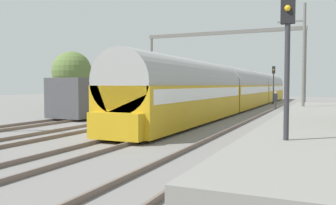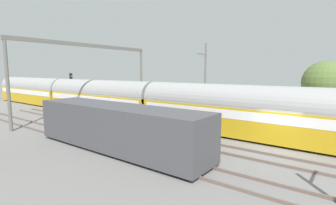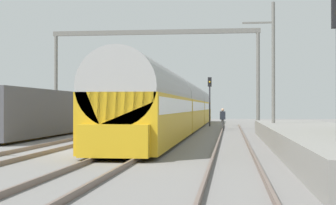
# 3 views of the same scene
# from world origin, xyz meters

# --- Properties ---
(ground) EXTENTS (120.00, 120.00, 0.00)m
(ground) POSITION_xyz_m (0.00, 0.00, 0.00)
(ground) COLOR slate
(track_far_west) EXTENTS (1.52, 60.00, 0.16)m
(track_far_west) POSITION_xyz_m (-5.96, 0.00, 0.08)
(track_far_west) COLOR #6A5950
(track_far_west) RESTS_ON ground
(track_west) EXTENTS (1.51, 60.00, 0.16)m
(track_west) POSITION_xyz_m (-1.99, 0.00, 0.08)
(track_west) COLOR #6A5950
(track_west) RESTS_ON ground
(track_east) EXTENTS (1.51, 60.00, 0.16)m
(track_east) POSITION_xyz_m (1.99, 0.00, 0.08)
(track_east) COLOR #6A5950
(track_east) RESTS_ON ground
(track_far_east) EXTENTS (1.52, 60.00, 0.16)m
(track_far_east) POSITION_xyz_m (5.96, 0.00, 0.08)
(track_far_east) COLOR #6A5950
(track_far_east) RESTS_ON ground
(platform) EXTENTS (4.40, 28.00, 0.90)m
(platform) POSITION_xyz_m (9.78, 2.00, 0.45)
(platform) COLOR gray
(platform) RESTS_ON ground
(passenger_train) EXTENTS (2.93, 49.20, 3.82)m
(passenger_train) POSITION_xyz_m (1.99, 20.09, 1.97)
(passenger_train) COLOR gold
(passenger_train) RESTS_ON ground
(freight_car) EXTENTS (2.80, 13.00, 2.70)m
(freight_car) POSITION_xyz_m (-5.96, 8.16, 1.47)
(freight_car) COLOR #47474C
(freight_car) RESTS_ON ground
(person_crossing) EXTENTS (0.44, 0.32, 1.73)m
(person_crossing) POSITION_xyz_m (5.26, 19.87, 1.03)
(person_crossing) COLOR #373737
(person_crossing) RESTS_ON ground
(railway_signal_near) EXTENTS (0.36, 0.30, 4.91)m
(railway_signal_near) POSITION_xyz_m (8.80, -6.74, 3.15)
(railway_signal_near) COLOR #2D2D33
(railway_signal_near) RESTS_ON ground
(railway_signal_far) EXTENTS (0.36, 0.30, 4.69)m
(railway_signal_far) POSITION_xyz_m (3.90, 28.90, 3.02)
(railway_signal_far) COLOR #2D2D33
(railway_signal_far) RESTS_ON ground
(catenary_gantry) EXTENTS (16.32, 0.28, 7.86)m
(catenary_gantry) POSITION_xyz_m (0.00, 19.01, 5.89)
(catenary_gantry) COLOR slate
(catenary_gantry) RESTS_ON ground
(catenary_pole_east_mid) EXTENTS (1.90, 0.20, 8.00)m
(catenary_pole_east_mid) POSITION_xyz_m (8.31, 9.70, 4.15)
(catenary_pole_east_mid) COLOR slate
(catenary_pole_east_mid) RESTS_ON ground
(tree_west_background) EXTENTS (4.20, 4.20, 5.97)m
(tree_west_background) POSITION_xyz_m (-15.11, 14.23, 3.86)
(tree_west_background) COLOR #4C3826
(tree_west_background) RESTS_ON ground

